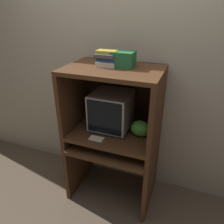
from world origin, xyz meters
TOP-DOWN VIEW (x-y plane):
  - ground_plane at (0.00, 0.00)m, footprint 12.00×12.00m
  - wall_back at (0.00, 0.64)m, footprint 6.00×0.06m
  - desk_base at (0.00, 0.26)m, footprint 0.85×0.60m
  - desk_monitor_shelf at (0.00, 0.29)m, footprint 0.85×0.58m
  - hutch_upper at (0.00, 0.32)m, footprint 0.85×0.58m
  - crt_monitor at (-0.04, 0.35)m, footprint 0.37×0.37m
  - keyboard at (-0.01, 0.17)m, footprint 0.45×0.15m
  - mouse at (0.29, 0.16)m, footprint 0.06×0.04m
  - snack_bag at (0.27, 0.30)m, footprint 0.19×0.14m
  - book_stack at (-0.07, 0.32)m, footprint 0.18×0.14m
  - paper_card at (-0.10, 0.10)m, footprint 0.13×0.09m
  - storage_box at (0.07, 0.35)m, footprint 0.19×0.16m

SIDE VIEW (x-z plane):
  - ground_plane at x=0.00m, z-range 0.00..0.00m
  - desk_base at x=0.00m, z-range 0.07..0.71m
  - keyboard at x=-0.01m, z-range 0.64..0.66m
  - mouse at x=0.29m, z-range 0.64..0.67m
  - desk_monitor_shelf at x=0.00m, z-range 0.68..0.81m
  - paper_card at x=-0.10m, z-range 0.78..0.78m
  - snack_bag at x=0.27m, z-range 0.78..0.93m
  - crt_monitor at x=-0.04m, z-range 0.78..1.15m
  - hutch_upper at x=0.00m, z-range 0.87..1.50m
  - wall_back at x=0.00m, z-range 0.00..2.60m
  - storage_box at x=0.07m, z-range 1.40..1.53m
  - book_stack at x=-0.07m, z-range 1.40..1.54m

